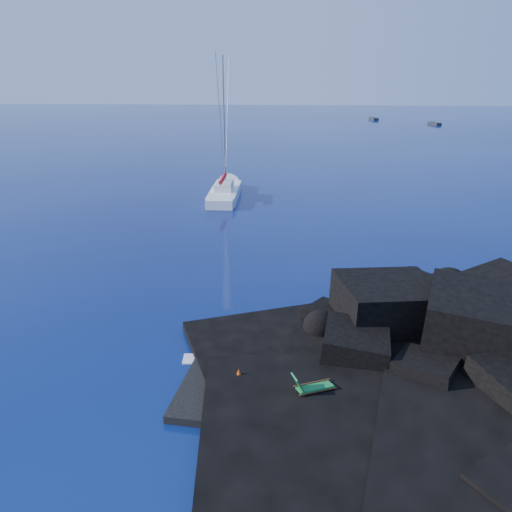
{
  "coord_description": "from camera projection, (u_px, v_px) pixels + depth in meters",
  "views": [
    {
      "loc": [
        4.8,
        -18.02,
        13.18
      ],
      "look_at": [
        2.64,
        12.06,
        2.0
      ],
      "focal_mm": 35.0,
      "sensor_mm": 36.0,
      "label": 1
    }
  ],
  "objects": [
    {
      "name": "distant_boat_a",
      "position": [
        373.0,
        120.0,
        145.1
      ],
      "size": [
        2.32,
        4.96,
        0.64
      ],
      "primitive_type": "cube",
      "rotation": [
        0.0,
        0.0,
        0.18
      ],
      "color": "#29292E",
      "rests_on": "ground"
    },
    {
      "name": "sailboat",
      "position": [
        225.0,
        198.0,
        55.48
      ],
      "size": [
        3.27,
        14.28,
        14.91
      ],
      "primitive_type": null,
      "rotation": [
        0.0,
        0.0,
        0.02
      ],
      "color": "white",
      "rests_on": "ground"
    },
    {
      "name": "headland",
      "position": [
        459.0,
        367.0,
        23.69
      ],
      "size": [
        24.0,
        24.0,
        3.6
      ],
      "primitive_type": null,
      "color": "black",
      "rests_on": "ground"
    },
    {
      "name": "sunbather",
      "position": [
        288.0,
        363.0,
        23.04
      ],
      "size": [
        1.61,
        1.07,
        0.23
      ],
      "primitive_type": null,
      "rotation": [
        0.0,
        0.0,
        0.45
      ],
      "color": "tan",
      "rests_on": "towel"
    },
    {
      "name": "marker_cone",
      "position": [
        239.0,
        374.0,
        22.01
      ],
      "size": [
        0.41,
        0.41,
        0.55
      ],
      "primitive_type": "cone",
      "rotation": [
        0.0,
        0.0,
        -0.15
      ],
      "color": "#FF570D",
      "rests_on": "beach"
    },
    {
      "name": "deck_chair",
      "position": [
        315.0,
        382.0,
        20.87
      ],
      "size": [
        1.92,
        1.39,
        1.21
      ],
      "primitive_type": null,
      "rotation": [
        0.0,
        0.0,
        0.4
      ],
      "color": "#1A7734",
      "rests_on": "beach"
    },
    {
      "name": "surf_foam",
      "position": [
        291.0,
        340.0,
        26.1
      ],
      "size": [
        10.0,
        8.0,
        0.06
      ],
      "primitive_type": null,
      "color": "white",
      "rests_on": "ground"
    },
    {
      "name": "ground",
      "position": [
        176.0,
        393.0,
        21.76
      ],
      "size": [
        400.0,
        400.0,
        0.0
      ],
      "primitive_type": "plane",
      "color": "#04083E",
      "rests_on": "ground"
    },
    {
      "name": "beach",
      "position": [
        279.0,
        391.0,
        21.92
      ],
      "size": [
        9.08,
        6.86,
        0.7
      ],
      "primitive_type": "cube",
      "rotation": [
        0.0,
        0.0,
        -0.1
      ],
      "color": "black",
      "rests_on": "ground"
    },
    {
      "name": "distant_boat_b",
      "position": [
        434.0,
        125.0,
        131.69
      ],
      "size": [
        2.68,
        4.74,
        0.6
      ],
      "primitive_type": "cube",
      "rotation": [
        0.0,
        0.0,
        0.3
      ],
      "color": "#25262B",
      "rests_on": "ground"
    },
    {
      "name": "towel",
      "position": [
        288.0,
        366.0,
        23.09
      ],
      "size": [
        1.84,
        1.43,
        0.04
      ],
      "primitive_type": "cube",
      "rotation": [
        0.0,
        0.0,
        0.45
      ],
      "color": "silver",
      "rests_on": "beach"
    }
  ]
}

